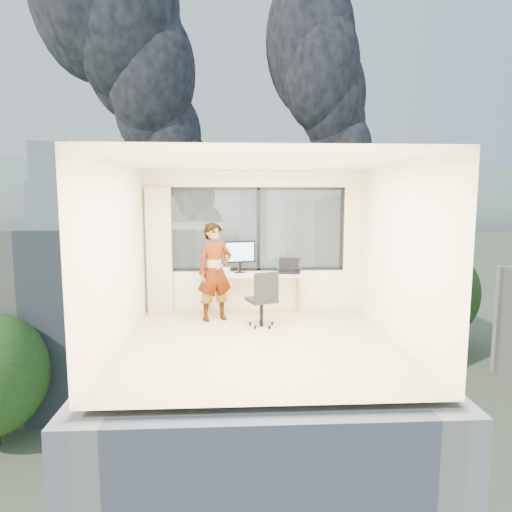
{
  "coord_description": "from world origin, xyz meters",
  "views": [
    {
      "loc": [
        -0.38,
        -6.23,
        2.07
      ],
      "look_at": [
        0.0,
        1.0,
        1.15
      ],
      "focal_mm": 31.11,
      "sensor_mm": 36.0,
      "label": 1
    }
  ],
  "objects": [
    {
      "name": "tree_c",
      "position": [
        22.0,
        40.0,
        -9.0
      ],
      "size": [
        8.4,
        8.4,
        10.0
      ],
      "primitive_type": null,
      "color": "#274E1A",
      "rests_on": "exterior_ground"
    },
    {
      "name": "near_bldg_b",
      "position": [
        12.0,
        38.0,
        -6.0
      ],
      "size": [
        14.0,
        13.0,
        16.0
      ],
      "primitive_type": "cube",
      "color": "white",
      "rests_on": "exterior_ground"
    },
    {
      "name": "pen_cup",
      "position": [
        0.8,
        1.61,
        0.8
      ],
      "size": [
        0.09,
        0.09,
        0.1
      ],
      "primitive_type": "cylinder",
      "rotation": [
        0.0,
        0.0,
        0.19
      ],
      "color": "black",
      "rests_on": "desk"
    },
    {
      "name": "far_tower_d",
      "position": [
        -60.0,
        150.0,
        -3.0
      ],
      "size": [
        16.0,
        14.0,
        22.0
      ],
      "primitive_type": "cube",
      "color": "silver",
      "rests_on": "exterior_ground"
    },
    {
      "name": "handbag",
      "position": [
        0.53,
        1.89,
        0.84
      ],
      "size": [
        0.24,
        0.12,
        0.18
      ],
      "primitive_type": "ellipsoid",
      "rotation": [
        0.0,
        0.0,
        0.02
      ],
      "color": "#0C4549",
      "rests_on": "desk"
    },
    {
      "name": "game_console",
      "position": [
        -0.61,
        1.91,
        0.79
      ],
      "size": [
        0.39,
        0.35,
        0.08
      ],
      "primitive_type": "cube",
      "rotation": [
        0.0,
        0.0,
        -0.29
      ],
      "color": "white",
      "rests_on": "desk"
    },
    {
      "name": "smoke_plume_b",
      "position": [
        55.0,
        170.0,
        27.0
      ],
      "size": [
        30.0,
        18.0,
        70.0
      ],
      "primitive_type": null,
      "color": "black",
      "rests_on": "exterior_ground"
    },
    {
      "name": "tree_b",
      "position": [
        4.0,
        18.0,
        -9.5
      ],
      "size": [
        7.6,
        7.6,
        9.0
      ],
      "primitive_type": null,
      "color": "#274E1A",
      "rests_on": "exterior_ground"
    },
    {
      "name": "cellphone",
      "position": [
        -0.73,
        1.54,
        0.76
      ],
      "size": [
        0.11,
        0.07,
        0.01
      ],
      "primitive_type": "cube",
      "rotation": [
        0.0,
        0.0,
        0.27
      ],
      "color": "black",
      "rests_on": "desk"
    },
    {
      "name": "far_tower_c",
      "position": [
        45.0,
        140.0,
        -1.0
      ],
      "size": [
        15.0,
        15.0,
        26.0
      ],
      "primitive_type": "cube",
      "color": "silver",
      "rests_on": "exterior_ground"
    },
    {
      "name": "near_bldg_a",
      "position": [
        -9.0,
        30.0,
        -7.0
      ],
      "size": [
        16.0,
        12.0,
        14.0
      ],
      "primitive_type": "cube",
      "color": "#C0B2A1",
      "rests_on": "exterior_ground"
    },
    {
      "name": "wall_left",
      "position": [
        -2.0,
        0.0,
        1.3
      ],
      "size": [
        0.01,
        4.0,
        2.6
      ],
      "primitive_type": "cube",
      "color": "beige",
      "rests_on": "ground"
    },
    {
      "name": "curtain",
      "position": [
        -1.72,
        1.88,
        1.15
      ],
      "size": [
        0.45,
        0.14,
        2.3
      ],
      "primitive_type": "cube",
      "color": "beige",
      "rests_on": "floor"
    },
    {
      "name": "hill_a",
      "position": [
        -120.0,
        320.0,
        -14.0
      ],
      "size": [
        288.0,
        216.0,
        90.0
      ],
      "primitive_type": "ellipsoid",
      "color": "slate",
      "rests_on": "exterior_ground"
    },
    {
      "name": "ceiling",
      "position": [
        0.0,
        0.0,
        2.6
      ],
      "size": [
        4.0,
        4.0,
        0.01
      ],
      "primitive_type": "cube",
      "color": "white",
      "rests_on": "ground"
    },
    {
      "name": "monitor",
      "position": [
        -0.26,
        1.8,
        1.04
      ],
      "size": [
        0.6,
        0.28,
        0.59
      ],
      "primitive_type": null,
      "rotation": [
        0.0,
        0.0,
        0.27
      ],
      "color": "black",
      "rests_on": "desk"
    },
    {
      "name": "window_wall",
      "position": [
        0.05,
        2.0,
        1.52
      ],
      "size": [
        3.3,
        0.16,
        1.55
      ],
      "primitive_type": null,
      "color": "black",
      "rests_on": "ground"
    },
    {
      "name": "far_tower_a",
      "position": [
        -35.0,
        95.0,
        0.0
      ],
      "size": [
        14.0,
        14.0,
        28.0
      ],
      "primitive_type": "cube",
      "color": "silver",
      "rests_on": "exterior_ground"
    },
    {
      "name": "desk",
      "position": [
        0.0,
        1.66,
        0.38
      ],
      "size": [
        1.8,
        0.6,
        0.75
      ],
      "primitive_type": "cube",
      "color": "tan",
      "rests_on": "floor"
    },
    {
      "name": "far_tower_b",
      "position": [
        8.0,
        120.0,
        1.0
      ],
      "size": [
        13.0,
        13.0,
        30.0
      ],
      "primitive_type": "cube",
      "color": "silver",
      "rests_on": "exterior_ground"
    },
    {
      "name": "floor",
      "position": [
        0.0,
        0.0,
        0.0
      ],
      "size": [
        4.0,
        4.0,
        0.01
      ],
      "primitive_type": "cube",
      "color": "tan",
      "rests_on": "ground"
    },
    {
      "name": "hill_b",
      "position": [
        100.0,
        320.0,
        -14.0
      ],
      "size": [
        300.0,
        220.0,
        96.0
      ],
      "primitive_type": "ellipsoid",
      "color": "slate",
      "rests_on": "exterior_ground"
    },
    {
      "name": "wall_right",
      "position": [
        2.0,
        0.0,
        1.3
      ],
      "size": [
        0.01,
        4.0,
        2.6
      ],
      "primitive_type": "cube",
      "color": "beige",
      "rests_on": "ground"
    },
    {
      "name": "chair",
      "position": [
        0.08,
        0.85,
        0.47
      ],
      "size": [
        0.62,
        0.62,
        0.95
      ],
      "primitive_type": null,
      "rotation": [
        0.0,
        0.0,
        0.34
      ],
      "color": "black",
      "rests_on": "floor"
    },
    {
      "name": "smoke_plume_a",
      "position": [
        -10.0,
        150.0,
        39.0
      ],
      "size": [
        40.0,
        24.0,
        90.0
      ],
      "primitive_type": null,
      "color": "black",
      "rests_on": "exterior_ground"
    },
    {
      "name": "wall_front",
      "position": [
        0.0,
        -2.0,
        1.3
      ],
      "size": [
        4.0,
        0.01,
        2.6
      ],
      "primitive_type": "cube",
      "color": "beige",
      "rests_on": "ground"
    },
    {
      "name": "laptop",
      "position": [
        0.62,
        1.65,
        0.87
      ],
      "size": [
        0.46,
        0.47,
        0.25
      ],
      "primitive_type": null,
      "rotation": [
        0.0,
        0.0,
        -0.22
      ],
      "color": "black",
      "rests_on": "desk"
    },
    {
      "name": "exterior_ground",
      "position": [
        0.0,
        120.0,
        -14.0
      ],
      "size": [
        400.0,
        400.0,
        0.04
      ],
      "primitive_type": "cube",
      "color": "#515B3D",
      "rests_on": "ground"
    },
    {
      "name": "person",
      "position": [
        -0.69,
        1.3,
        0.84
      ],
      "size": [
        0.72,
        0.6,
        1.69
      ],
      "primitive_type": "imported",
      "rotation": [
        0.0,
        0.0,
        0.37
      ],
      "color": "#2D2D33",
      "rests_on": "floor"
    }
  ]
}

